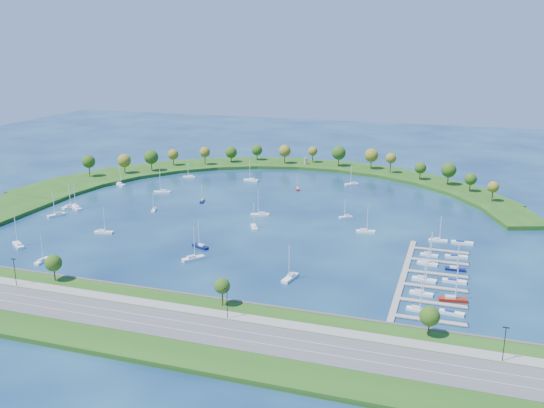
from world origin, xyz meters
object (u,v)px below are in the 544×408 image
(docked_boat_8, at_px, (429,254))
(docked_boat_5, at_px, (454,281))
(docked_boat_4, at_px, (424,279))
(docked_boat_11, at_px, (462,243))
(moored_boat_5, at_px, (298,188))
(moored_boat_11, at_px, (202,200))
(moored_boat_12, at_px, (162,191))
(docked_boat_3, at_px, (453,299))
(moored_boat_14, at_px, (104,231))
(docked_boat_7, at_px, (455,268))
(moored_boat_1, at_px, (76,207))
(moored_boat_2, at_px, (193,258))
(moored_boat_18, at_px, (365,231))
(dock_system, at_px, (424,279))
(moored_boat_19, at_px, (260,214))
(docked_boat_2, at_px, (421,293))
(moored_boat_4, at_px, (69,206))
(docked_boat_9, at_px, (456,256))
(harbor_tower, at_px, (306,161))
(moored_boat_13, at_px, (254,226))
(moored_boat_7, at_px, (56,214))
(docked_boat_0, at_px, (418,309))
(moored_boat_3, at_px, (290,277))
(docked_boat_6, at_px, (427,263))
(moored_boat_6, at_px, (352,184))
(moored_boat_15, at_px, (251,180))
(moored_boat_10, at_px, (120,184))
(moored_boat_16, at_px, (200,246))
(moored_boat_8, at_px, (18,244))
(moored_boat_20, at_px, (189,176))
(docked_boat_1, at_px, (451,313))
(moored_boat_0, at_px, (154,209))
(moored_boat_17, at_px, (42,260))

(docked_boat_8, bearing_deg, docked_boat_5, -61.87)
(docked_boat_4, bearing_deg, docked_boat_11, 82.19)
(moored_boat_5, xyz_separation_m, moored_boat_11, (-41.55, -41.83, 0.01))
(moored_boat_12, height_order, docked_boat_3, moored_boat_12)
(moored_boat_14, xyz_separation_m, docked_boat_4, (142.18, -10.47, 0.02))
(moored_boat_11, bearing_deg, docked_boat_7, 49.67)
(moored_boat_1, xyz_separation_m, moored_boat_2, (88.88, -46.90, -0.00))
(moored_boat_11, distance_m, moored_boat_14, 65.41)
(moored_boat_5, bearing_deg, moored_boat_18, -166.51)
(dock_system, distance_m, moored_boat_19, 101.19)
(docked_boat_2, bearing_deg, moored_boat_4, 168.79)
(moored_boat_1, relative_size, docked_boat_11, 1.47)
(moored_boat_2, relative_size, docked_boat_9, 1.50)
(moored_boat_11, height_order, docked_boat_8, docked_boat_8)
(harbor_tower, xyz_separation_m, moored_boat_2, (2.89, -183.00, -3.19))
(docked_boat_3, bearing_deg, docked_boat_4, 116.92)
(docked_boat_9, bearing_deg, dock_system, -121.02)
(docked_boat_5, bearing_deg, moored_boat_13, 159.61)
(moored_boat_11, height_order, moored_boat_12, moored_boat_12)
(moored_boat_19, distance_m, docked_boat_5, 109.73)
(moored_boat_12, bearing_deg, moored_boat_5, -174.85)
(docked_boat_11, bearing_deg, moored_boat_18, 175.70)
(moored_boat_2, xyz_separation_m, moored_boat_7, (-90.51, 33.07, -0.02))
(moored_boat_19, relative_size, docked_boat_7, 1.20)
(docked_boat_0, xyz_separation_m, docked_boat_2, (-0.01, 13.09, 0.02))
(moored_boat_2, distance_m, docked_boat_3, 100.03)
(moored_boat_3, relative_size, moored_boat_4, 1.08)
(docked_boat_6, bearing_deg, moored_boat_6, 121.26)
(moored_boat_15, bearing_deg, docked_boat_2, 130.88)
(moored_boat_10, distance_m, moored_boat_19, 105.64)
(moored_boat_16, height_order, docked_boat_5, moored_boat_16)
(moored_boat_8, xyz_separation_m, moored_boat_10, (-17.70, 107.26, -0.06))
(moored_boat_8, xyz_separation_m, moored_boat_20, (12.68, 138.47, -0.08))
(docked_boat_2, bearing_deg, moored_boat_16, 173.22)
(moored_boat_16, bearing_deg, moored_boat_14, 19.47)
(moored_boat_16, xyz_separation_m, docked_boat_2, (92.47, -19.36, -0.01))
(moored_boat_3, relative_size, moored_boat_10, 1.12)
(moored_boat_2, distance_m, docked_boat_1, 101.30)
(docked_boat_2, height_order, docked_boat_3, docked_boat_3)
(moored_boat_1, relative_size, docked_boat_3, 0.99)
(moored_boat_6, distance_m, moored_boat_10, 138.98)
(moored_boat_19, relative_size, docked_boat_8, 1.29)
(docked_boat_2, relative_size, docked_boat_8, 1.14)
(docked_boat_11, bearing_deg, dock_system, -106.66)
(moored_boat_6, bearing_deg, moored_boat_13, 38.29)
(moored_boat_0, distance_m, moored_boat_17, 77.57)
(docked_boat_6, bearing_deg, moored_boat_14, -170.04)
(moored_boat_4, bearing_deg, docked_boat_3, -91.24)
(moored_boat_8, bearing_deg, moored_boat_13, -112.64)
(moored_boat_11, relative_size, moored_boat_20, 0.87)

